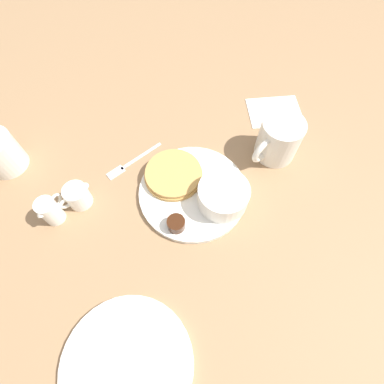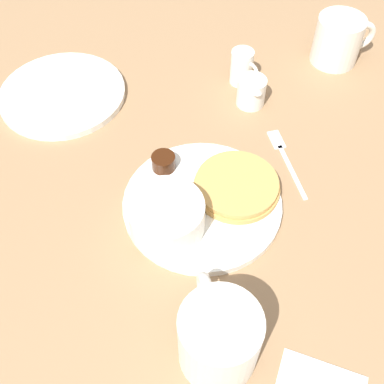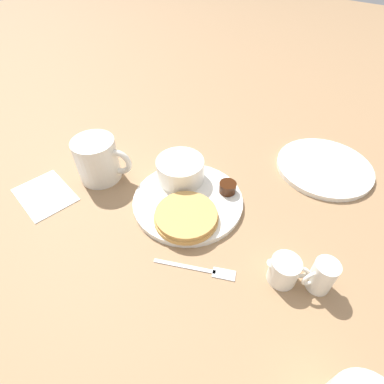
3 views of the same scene
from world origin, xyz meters
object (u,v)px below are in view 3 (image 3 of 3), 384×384
Objects in this scene: bowl at (180,169)px; fork at (204,270)px; creamer_pitcher_near at (284,270)px; coffee_mug at (98,160)px; plate at (188,201)px; creamer_pitcher_far at (322,276)px.

bowl reaches higher than fork.
creamer_pitcher_near is at bearing -16.68° from bowl.
coffee_mug is 0.45m from creamer_pitcher_near.
bowl is at bearing 138.57° from fork.
creamer_pitcher_near is at bearing -10.88° from plate.
creamer_pitcher_near is 0.14m from fork.
bowl reaches higher than plate.
fork is at bearing -10.22° from coffee_mug.
bowl is at bearing 30.64° from coffee_mug.
creamer_pitcher_near is (0.29, -0.09, -0.01)m from bowl.
coffee_mug is at bearing -149.36° from bowl.
fork is at bearing -41.43° from bowl.
creamer_pitcher_far reaches higher than bowl.
creamer_pitcher_far is 0.48× the size of fork.
bowl is 0.19m from coffee_mug.
fork is (0.18, -0.16, -0.04)m from bowl.
creamer_pitcher_far is at bearing 3.40° from coffee_mug.
coffee_mug is at bearing -165.97° from plate.
fork is at bearing -151.94° from creamer_pitcher_far.
coffee_mug is (-0.21, -0.05, 0.04)m from plate.
fork is (-0.17, -0.09, -0.03)m from creamer_pitcher_far.
creamer_pitcher_near is (0.24, -0.05, 0.02)m from plate.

